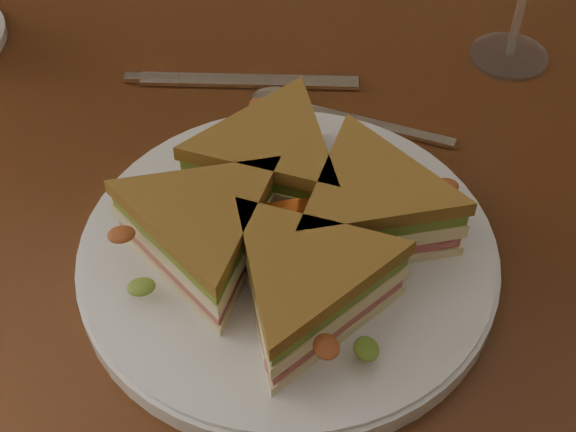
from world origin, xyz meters
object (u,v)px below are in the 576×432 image
(plate, at_px, (288,255))
(spoon, at_px, (302,107))
(sandwich_wedges, at_px, (288,221))
(table, at_px, (267,260))
(knife, at_px, (233,81))

(plate, xyz_separation_m, spoon, (-0.02, 0.17, -0.00))
(sandwich_wedges, distance_m, spoon, 0.18)
(table, relative_size, plate, 3.94)
(sandwich_wedges, height_order, knife, sandwich_wedges)
(table, xyz_separation_m, spoon, (0.01, 0.09, 0.10))
(table, height_order, sandwich_wedges, sandwich_wedges)
(sandwich_wedges, bearing_deg, plate, -63.43)
(sandwich_wedges, bearing_deg, knife, 115.37)
(spoon, xyz_separation_m, knife, (-0.07, 0.02, -0.00))
(knife, bearing_deg, table, -74.30)
(table, xyz_separation_m, knife, (-0.06, 0.12, 0.10))
(plate, height_order, spoon, plate)
(table, xyz_separation_m, sandwich_wedges, (0.04, -0.08, 0.14))
(table, distance_m, plate, 0.14)
(sandwich_wedges, height_order, spoon, sandwich_wedges)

